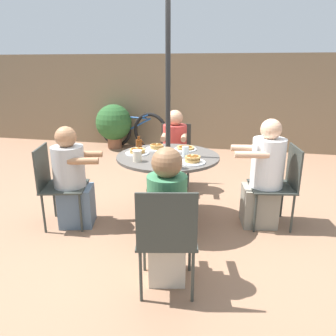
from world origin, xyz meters
name	(u,v)px	position (x,y,z in m)	size (l,w,h in m)	color
ground_plane	(168,221)	(0.00, 0.00, 0.00)	(12.00, 12.00, 0.00)	#8C664C
back_fence	(205,103)	(0.00, 3.47, 0.94)	(10.00, 0.06, 1.89)	#7A664C
patio_table	(168,167)	(0.00, 0.00, 0.64)	(1.08, 1.08, 0.77)	#4C4742
umbrella_pole	(168,112)	(0.00, 0.00, 1.22)	(0.05, 0.05, 2.45)	black
patio_chair_north	(280,181)	(1.18, 0.19, 0.50)	(0.51, 0.51, 0.88)	#333833
diner_north	(264,178)	(1.00, 0.17, 0.53)	(0.56, 0.41, 1.16)	gray
patio_chair_east	(175,151)	(-0.15, 1.18, 0.50)	(0.50, 0.50, 0.88)	#333833
diner_east	(175,154)	(-0.13, 1.01, 0.51)	(0.37, 0.50, 1.11)	#3D3D42
patio_chair_south	(56,181)	(-1.15, -0.31, 0.50)	(0.54, 0.54, 0.88)	#333833
diner_south	(72,181)	(-0.98, -0.26, 0.50)	(0.53, 0.43, 1.09)	slate
patio_chair_west	(167,234)	(0.25, -1.17, 0.50)	(0.53, 0.53, 0.88)	#333833
diner_west	(167,220)	(0.21, -1.00, 0.53)	(0.39, 0.52, 1.12)	beige
pancake_plate_a	(192,160)	(0.29, -0.21, 0.80)	(0.25, 0.25, 0.08)	white
pancake_plate_b	(137,152)	(-0.34, -0.01, 0.79)	(0.25, 0.25, 0.07)	white
pancake_plate_c	(185,148)	(0.14, 0.28, 0.78)	(0.25, 0.25, 0.04)	white
pancake_plate_d	(164,158)	(0.01, -0.20, 0.79)	(0.25, 0.25, 0.07)	white
pancake_plate_e	(157,147)	(-0.18, 0.22, 0.79)	(0.25, 0.25, 0.07)	white
syrup_bottle	(139,144)	(-0.39, 0.23, 0.82)	(0.09, 0.07, 0.14)	#602D0F
coffee_cup	(137,156)	(-0.25, -0.28, 0.82)	(0.09, 0.09, 0.11)	beige
drinking_glass_a	(185,152)	(0.19, -0.01, 0.82)	(0.07, 0.07, 0.11)	silver
drinking_glass_b	(177,162)	(0.18, -0.42, 0.83)	(0.08, 0.08, 0.12)	silver
bicycle	(133,130)	(-1.44, 3.15, 0.39)	(1.58, 0.51, 0.78)	black
potted_shrub	(114,123)	(-1.82, 3.08, 0.52)	(0.74, 0.74, 0.91)	brown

